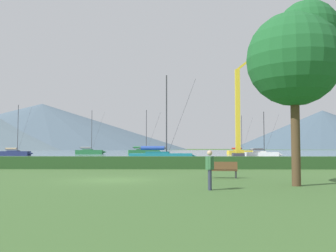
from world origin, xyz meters
name	(u,v)px	position (x,y,z in m)	size (l,w,h in m)	color
ground_plane	(112,180)	(0.00, 0.00, 0.00)	(1000.00, 1000.00, 0.00)	#3D602D
harbor_water	(167,152)	(0.00, 137.00, 0.00)	(320.00, 246.00, 0.00)	gray
hedge_line	(134,163)	(0.00, 11.00, 0.51)	(80.00, 1.20, 1.03)	#284C23
sailboat_slip_0	(90,152)	(-20.03, 82.68, 0.71)	(8.45, 3.04, 12.03)	#236B38
sailboat_slip_1	(15,153)	(-31.59, 61.70, 0.63)	(7.31, 2.24, 11.20)	navy
sailboat_slip_3	(162,157)	(1.92, 22.60, 0.68)	(8.23, 2.70, 10.09)	#19707A
sailboat_slip_5	(240,152)	(20.46, 79.47, 0.63)	(7.61, 3.12, 10.26)	gold
sailboat_slip_6	(262,154)	(19.41, 49.74, 0.57)	(6.97, 2.36, 8.42)	white
sailboat_slip_8	(144,152)	(-4.26, 72.44, 0.73)	(8.91, 4.06, 11.07)	#236B38
park_bench_near_path	(223,169)	(6.18, 1.39, 0.53)	(1.65, 0.61, 0.95)	brown
person_seated_viewer	(210,167)	(4.86, -4.76, 0.97)	(0.36, 0.57, 1.65)	#2D3347
park_tree	(297,53)	(9.13, -3.01, 6.17)	(4.41, 4.41, 8.66)	#4C3823
dock_crane	(239,118)	(14.75, 47.16, 7.03)	(6.17, 2.00, 19.93)	#333338
distant_hill_west_ridge	(323,130)	(167.02, 402.44, 21.60)	(202.50, 202.50, 43.19)	#425666
distant_hill_east_ridge	(42,127)	(-131.57, 357.91, 23.07)	(294.38, 294.38, 46.14)	#4C6070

